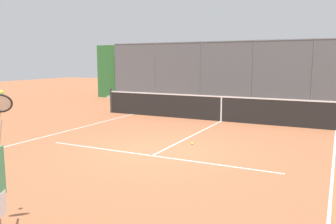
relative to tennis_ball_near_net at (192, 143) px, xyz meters
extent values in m
plane|color=#A8603D|center=(0.43, 1.05, -0.03)|extent=(60.00, 60.00, 0.00)
cube|color=white|center=(0.43, 1.49, -0.03)|extent=(6.13, 0.05, 0.01)
cube|color=white|center=(-3.50, 1.00, -0.03)|extent=(0.05, 9.80, 0.01)
cube|color=white|center=(4.36, 1.00, -0.03)|extent=(0.05, 9.80, 0.01)
cube|color=white|center=(0.43, -1.20, -0.03)|extent=(0.05, 5.39, 0.01)
cylinder|color=#565B60|center=(-2.33, -8.91, 1.61)|extent=(0.07, 0.07, 3.28)
cylinder|color=#565B60|center=(0.43, -8.91, 1.61)|extent=(0.07, 0.07, 3.28)
cylinder|color=#565B60|center=(3.19, -8.91, 1.61)|extent=(0.07, 0.07, 3.28)
cylinder|color=#565B60|center=(5.95, -8.91, 1.61)|extent=(0.07, 0.07, 3.28)
cylinder|color=#565B60|center=(8.71, -8.91, 1.61)|extent=(0.07, 0.07, 3.28)
cylinder|color=#565B60|center=(0.43, -8.91, 3.21)|extent=(16.55, 0.05, 0.05)
cube|color=#565B60|center=(0.43, -8.91, 1.61)|extent=(16.55, 0.02, 3.28)
cube|color=#2D6B33|center=(0.43, -9.56, 1.57)|extent=(19.55, 0.90, 3.21)
cube|color=#ADADA8|center=(0.43, -8.73, 0.04)|extent=(17.55, 0.18, 0.15)
cylinder|color=#2D2D2D|center=(5.47, -3.90, 0.50)|extent=(0.09, 0.09, 1.07)
cube|color=black|center=(0.43, -3.90, 0.42)|extent=(9.99, 0.02, 0.91)
cube|color=white|center=(0.43, -3.90, 0.90)|extent=(9.99, 0.04, 0.05)
cube|color=white|center=(0.43, -3.90, 0.42)|extent=(0.05, 0.04, 0.91)
torus|color=black|center=(0.22, 5.71, 1.71)|extent=(0.34, 0.34, 0.26)
cylinder|color=silver|center=(0.22, 5.71, 1.71)|extent=(0.27, 0.28, 0.21)
sphere|color=#C1D138|center=(0.35, 5.58, 1.83)|extent=(0.07, 0.07, 0.07)
sphere|color=#D6E042|center=(0.00, 0.00, 0.00)|extent=(0.07, 0.07, 0.07)
camera|label=1|loc=(-3.52, 8.59, 2.22)|focal=37.15mm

